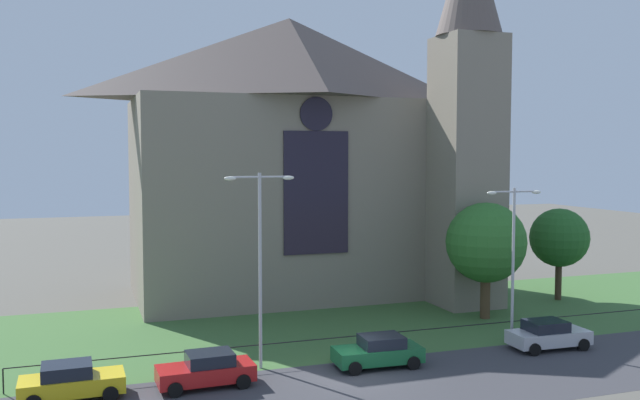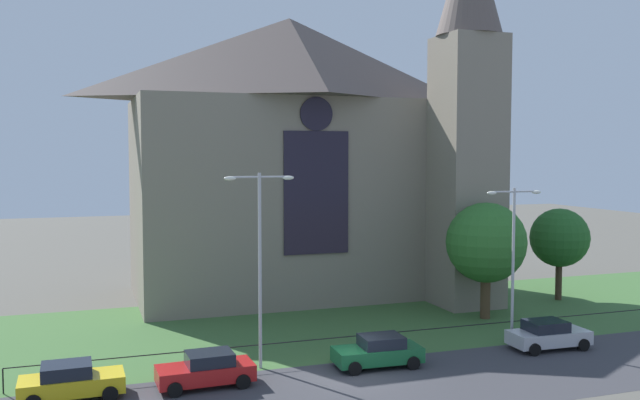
{
  "view_description": "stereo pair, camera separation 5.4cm",
  "coord_description": "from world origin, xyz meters",
  "px_view_note": "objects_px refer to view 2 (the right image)",
  "views": [
    {
      "loc": [
        -11.76,
        -28.94,
        10.17
      ],
      "look_at": [
        1.04,
        8.0,
        7.59
      ],
      "focal_mm": 38.59,
      "sensor_mm": 36.0,
      "label": 1
    },
    {
      "loc": [
        -11.71,
        -28.96,
        10.17
      ],
      "look_at": [
        1.04,
        8.0,
        7.59
      ],
      "focal_mm": 38.59,
      "sensor_mm": 36.0,
      "label": 2
    }
  ],
  "objects_px": {
    "parked_car_silver": "(548,335)",
    "streetlamp_far": "(513,245)",
    "streetlamp_near": "(260,247)",
    "parked_car_yellow": "(71,381)",
    "parked_car_green": "(378,351)",
    "church_building": "(302,153)",
    "parked_car_red": "(206,370)",
    "tree_right_near": "(486,243)",
    "tree_right_far": "(560,238)"
  },
  "relations": [
    {
      "from": "parked_car_red",
      "to": "parked_car_green",
      "type": "height_order",
      "value": "same"
    },
    {
      "from": "tree_right_far",
      "to": "parked_car_red",
      "type": "relative_size",
      "value": 1.51
    },
    {
      "from": "church_building",
      "to": "tree_right_far",
      "type": "height_order",
      "value": "church_building"
    },
    {
      "from": "tree_right_far",
      "to": "parked_car_green",
      "type": "distance_m",
      "value": 21.02
    },
    {
      "from": "parked_car_silver",
      "to": "parked_car_red",
      "type": "bearing_deg",
      "value": -178.17
    },
    {
      "from": "parked_car_yellow",
      "to": "parked_car_green",
      "type": "bearing_deg",
      "value": -1.87
    },
    {
      "from": "parked_car_green",
      "to": "streetlamp_near",
      "type": "bearing_deg",
      "value": -14.58
    },
    {
      "from": "church_building",
      "to": "tree_right_far",
      "type": "bearing_deg",
      "value": -26.12
    },
    {
      "from": "parked_car_yellow",
      "to": "parked_car_silver",
      "type": "height_order",
      "value": "same"
    },
    {
      "from": "parked_car_red",
      "to": "tree_right_near",
      "type": "bearing_deg",
      "value": -161.43
    },
    {
      "from": "church_building",
      "to": "streetlamp_far",
      "type": "xyz_separation_m",
      "value": [
        6.78,
        -16.27,
        -4.95
      ]
    },
    {
      "from": "parked_car_red",
      "to": "parked_car_silver",
      "type": "bearing_deg",
      "value": 178.14
    },
    {
      "from": "streetlamp_far",
      "to": "parked_car_red",
      "type": "xyz_separation_m",
      "value": [
        -16.92,
        -1.75,
        -4.58
      ]
    },
    {
      "from": "tree_right_near",
      "to": "streetlamp_near",
      "type": "relative_size",
      "value": 0.78
    },
    {
      "from": "tree_right_near",
      "to": "parked_car_green",
      "type": "distance_m",
      "value": 12.95
    },
    {
      "from": "tree_right_far",
      "to": "streetlamp_near",
      "type": "bearing_deg",
      "value": -160.68
    },
    {
      "from": "parked_car_green",
      "to": "parked_car_silver",
      "type": "distance_m",
      "value": 9.66
    },
    {
      "from": "parked_car_red",
      "to": "parked_car_silver",
      "type": "distance_m",
      "value": 17.94
    },
    {
      "from": "streetlamp_far",
      "to": "parked_car_green",
      "type": "distance_m",
      "value": 9.92
    },
    {
      "from": "parked_car_yellow",
      "to": "parked_car_red",
      "type": "height_order",
      "value": "same"
    },
    {
      "from": "parked_car_silver",
      "to": "streetlamp_far",
      "type": "bearing_deg",
      "value": 122.07
    },
    {
      "from": "parked_car_silver",
      "to": "streetlamp_near",
      "type": "bearing_deg",
      "value": 175.22
    },
    {
      "from": "parked_car_yellow",
      "to": "parked_car_silver",
      "type": "relative_size",
      "value": 0.99
    },
    {
      "from": "church_building",
      "to": "tree_right_near",
      "type": "bearing_deg",
      "value": -52.87
    },
    {
      "from": "tree_right_near",
      "to": "parked_car_green",
      "type": "height_order",
      "value": "tree_right_near"
    },
    {
      "from": "tree_right_far",
      "to": "streetlamp_far",
      "type": "height_order",
      "value": "streetlamp_far"
    },
    {
      "from": "streetlamp_near",
      "to": "streetlamp_far",
      "type": "relative_size",
      "value": 1.11
    },
    {
      "from": "tree_right_near",
      "to": "tree_right_far",
      "type": "distance_m",
      "value": 8.5
    },
    {
      "from": "tree_right_near",
      "to": "parked_car_silver",
      "type": "xyz_separation_m",
      "value": [
        -0.61,
        -6.91,
        -3.98
      ]
    },
    {
      "from": "parked_car_red",
      "to": "parked_car_green",
      "type": "bearing_deg",
      "value": 178.82
    },
    {
      "from": "streetlamp_near",
      "to": "parked_car_yellow",
      "type": "xyz_separation_m",
      "value": [
        -8.49,
        -1.45,
        -5.09
      ]
    },
    {
      "from": "streetlamp_near",
      "to": "parked_car_yellow",
      "type": "distance_m",
      "value": 10.0
    },
    {
      "from": "church_building",
      "to": "parked_car_green",
      "type": "xyz_separation_m",
      "value": [
        -1.86,
        -17.91,
        -9.53
      ]
    },
    {
      "from": "tree_right_far",
      "to": "streetlamp_far",
      "type": "relative_size",
      "value": 0.77
    },
    {
      "from": "parked_car_silver",
      "to": "parked_car_green",
      "type": "bearing_deg",
      "value": -178.76
    },
    {
      "from": "parked_car_green",
      "to": "parked_car_red",
      "type": "bearing_deg",
      "value": 3.05
    },
    {
      "from": "parked_car_yellow",
      "to": "parked_car_green",
      "type": "xyz_separation_m",
      "value": [
        13.89,
        -0.2,
        0.0
      ]
    },
    {
      "from": "tree_right_near",
      "to": "parked_car_silver",
      "type": "bearing_deg",
      "value": -95.04
    },
    {
      "from": "streetlamp_far",
      "to": "parked_car_yellow",
      "type": "relative_size",
      "value": 1.98
    },
    {
      "from": "tree_right_near",
      "to": "streetlamp_far",
      "type": "bearing_deg",
      "value": -107.45
    },
    {
      "from": "church_building",
      "to": "parked_car_red",
      "type": "height_order",
      "value": "church_building"
    },
    {
      "from": "church_building",
      "to": "parked_car_red",
      "type": "relative_size",
      "value": 6.11
    },
    {
      "from": "tree_right_far",
      "to": "streetlamp_near",
      "type": "height_order",
      "value": "streetlamp_near"
    },
    {
      "from": "tree_right_near",
      "to": "parked_car_green",
      "type": "relative_size",
      "value": 1.69
    },
    {
      "from": "parked_car_red",
      "to": "parked_car_silver",
      "type": "relative_size",
      "value": 1.0
    },
    {
      "from": "church_building",
      "to": "parked_car_silver",
      "type": "xyz_separation_m",
      "value": [
        7.79,
        -18.01,
        -9.53
      ]
    },
    {
      "from": "parked_car_yellow",
      "to": "parked_car_green",
      "type": "distance_m",
      "value": 13.89
    },
    {
      "from": "streetlamp_near",
      "to": "streetlamp_far",
      "type": "bearing_deg",
      "value": 0.0
    },
    {
      "from": "parked_car_yellow",
      "to": "streetlamp_far",
      "type": "bearing_deg",
      "value": 2.62
    },
    {
      "from": "streetlamp_near",
      "to": "parked_car_silver",
      "type": "relative_size",
      "value": 2.19
    }
  ]
}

